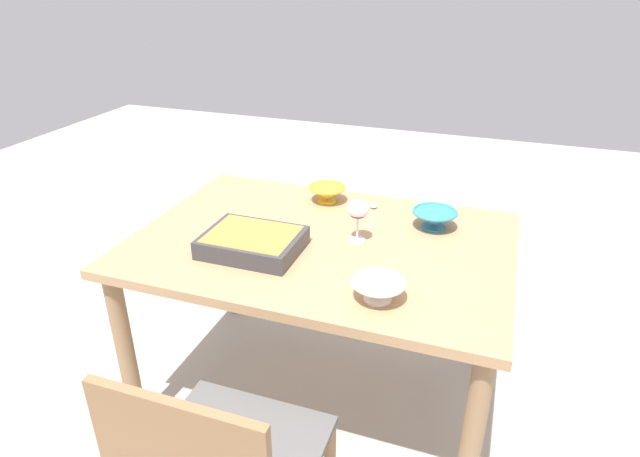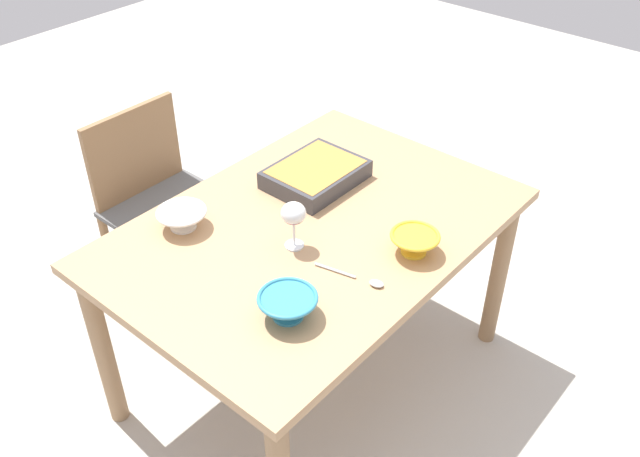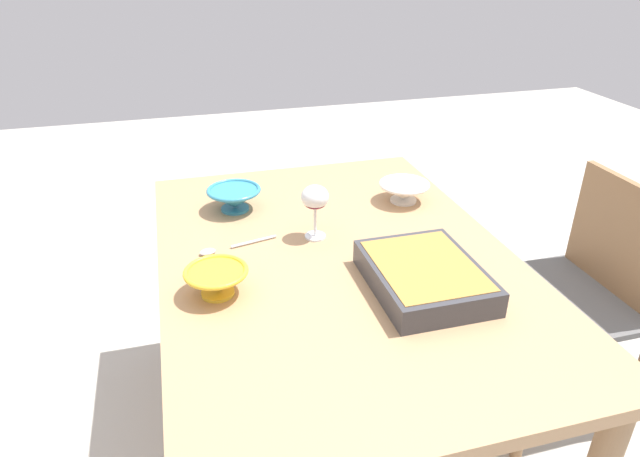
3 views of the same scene
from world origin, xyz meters
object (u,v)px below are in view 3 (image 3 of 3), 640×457
serving_spoon (223,248)px  mixing_bowl (217,280)px  casserole_dish (424,275)px  wine_glass (315,200)px  small_bowl (234,198)px  chair (578,289)px  serving_bowl (404,191)px  dining_table (337,285)px

serving_spoon → mixing_bowl: bearing=-9.7°
casserole_dish → wine_glass: bearing=-149.4°
mixing_bowl → small_bowl: 0.47m
chair → serving_bowl: 0.66m
chair → mixing_bowl: (0.10, -1.16, 0.30)m
chair → small_bowl: bearing=-108.7°
chair → casserole_dish: size_ratio=2.49×
wine_glass → serving_bowl: size_ratio=0.98×
dining_table → wine_glass: size_ratio=8.37×
chair → wine_glass: (-0.11, -0.86, 0.38)m
small_bowl → mixing_bowl: bearing=-12.7°
casserole_dish → serving_spoon: bearing=-124.6°
serving_spoon → small_bowl: bearing=164.8°
casserole_dish → serving_spoon: 0.55m
serving_bowl → mixing_bowl: bearing=-59.5°
casserole_dish → serving_spoon: size_ratio=1.48×
chair → serving_spoon: size_ratio=3.68×
wine_glass → serving_bowl: bearing=115.3°
small_bowl → serving_bowl: small_bowl is taller
chair → casserole_dish: (0.21, -0.67, 0.29)m
casserole_dish → small_bowl: 0.68m
mixing_bowl → serving_bowl: mixing_bowl is taller
casserole_dish → serving_bowl: bearing=162.7°
mixing_bowl → small_bowl: (-0.46, 0.10, 0.00)m
serving_bowl → serving_spoon: serving_bowl is taller
chair → serving_spoon: (-0.11, -1.12, 0.26)m
dining_table → casserole_dish: casserole_dish is taller
mixing_bowl → casserole_dish: bearing=77.9°
dining_table → chair: (-0.01, 0.83, -0.17)m
wine_glass → mixing_bowl: wine_glass is taller
dining_table → small_bowl: (-0.37, -0.23, 0.13)m
dining_table → serving_spoon: bearing=-111.3°
casserole_dish → serving_spoon: (-0.31, -0.46, -0.03)m
small_bowl → chair: bearing=71.3°
casserole_dish → mixing_bowl: (-0.10, -0.49, 0.00)m
chair → serving_bowl: chair is taller
wine_glass → serving_spoon: bearing=-88.3°
serving_spoon → dining_table: bearing=68.7°
dining_table → wine_glass: (-0.12, -0.03, 0.21)m
casserole_dish → small_bowl: small_bowl is taller
casserole_dish → chair: bearing=107.2°
casserole_dish → serving_bowl: (-0.48, 0.15, 0.00)m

